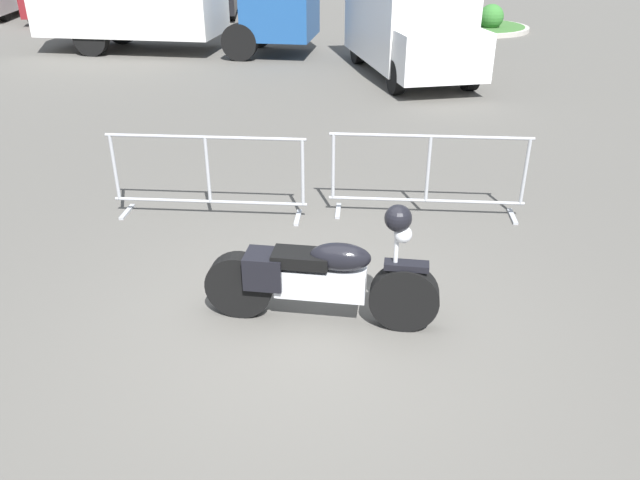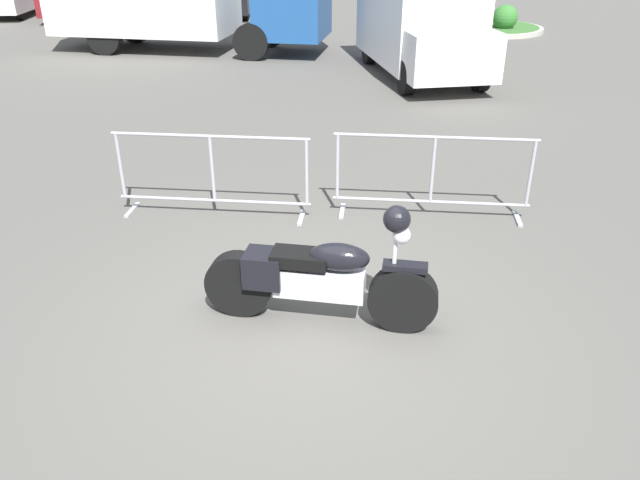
{
  "view_description": "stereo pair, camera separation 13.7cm",
  "coord_description": "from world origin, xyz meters",
  "px_view_note": "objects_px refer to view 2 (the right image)",
  "views": [
    {
      "loc": [
        0.05,
        -4.75,
        3.41
      ],
      "look_at": [
        0.12,
        0.58,
        0.65
      ],
      "focal_mm": 35.0,
      "sensor_mm": 36.0,
      "label": 1
    },
    {
      "loc": [
        0.19,
        -4.75,
        3.41
      ],
      "look_at": [
        0.12,
        0.58,
        0.65
      ],
      "focal_mm": 35.0,
      "sensor_mm": 36.0,
      "label": 2
    }
  ],
  "objects_px": {
    "delivery_van": "(420,21)",
    "crowd_barrier_near": "(213,174)",
    "crowd_barrier_far": "(432,175)",
    "pedestrian": "(102,16)",
    "motorcycle": "(319,277)"
  },
  "relations": [
    {
      "from": "pedestrian",
      "to": "motorcycle",
      "type": "bearing_deg",
      "value": -57.43
    },
    {
      "from": "delivery_van",
      "to": "pedestrian",
      "type": "xyz_separation_m",
      "value": [
        -8.63,
        3.18,
        -0.32
      ]
    },
    {
      "from": "crowd_barrier_near",
      "to": "delivery_van",
      "type": "height_order",
      "value": "delivery_van"
    },
    {
      "from": "crowd_barrier_near",
      "to": "pedestrian",
      "type": "relative_size",
      "value": 1.46
    },
    {
      "from": "crowd_barrier_far",
      "to": "crowd_barrier_near",
      "type": "bearing_deg",
      "value": 180.0
    },
    {
      "from": "crowd_barrier_far",
      "to": "delivery_van",
      "type": "distance_m",
      "value": 8.26
    },
    {
      "from": "crowd_barrier_near",
      "to": "delivery_van",
      "type": "xyz_separation_m",
      "value": [
        3.59,
        8.19,
        0.68
      ]
    },
    {
      "from": "motorcycle",
      "to": "crowd_barrier_near",
      "type": "relative_size",
      "value": 0.89
    },
    {
      "from": "delivery_van",
      "to": "crowd_barrier_near",
      "type": "bearing_deg",
      "value": -34.44
    },
    {
      "from": "motorcycle",
      "to": "crowd_barrier_far",
      "type": "height_order",
      "value": "motorcycle"
    },
    {
      "from": "delivery_van",
      "to": "motorcycle",
      "type": "bearing_deg",
      "value": -22.64
    },
    {
      "from": "delivery_van",
      "to": "pedestrian",
      "type": "distance_m",
      "value": 9.2
    },
    {
      "from": "crowd_barrier_far",
      "to": "pedestrian",
      "type": "bearing_deg",
      "value": 124.39
    },
    {
      "from": "crowd_barrier_far",
      "to": "delivery_van",
      "type": "xyz_separation_m",
      "value": [
        0.85,
        8.19,
        0.68
      ]
    },
    {
      "from": "crowd_barrier_near",
      "to": "pedestrian",
      "type": "bearing_deg",
      "value": 113.89
    }
  ]
}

